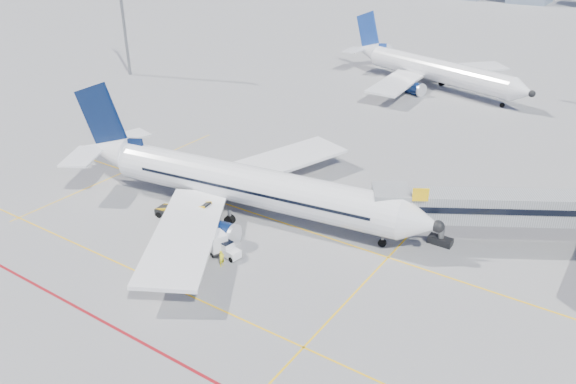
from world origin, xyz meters
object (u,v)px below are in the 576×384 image
Objects in this scene: second_aircraft at (431,69)px; cargo_dolly at (212,238)px; main_aircraft at (236,183)px; belt_loader at (178,213)px; baggage_tug at (229,250)px; ramp_worker at (222,258)px.

second_aircraft is 9.66× the size of cargo_dolly.
main_aircraft reaches higher than cargo_dolly.
main_aircraft is 10.30× the size of cargo_dolly.
cargo_dolly is at bearing -26.12° from belt_loader.
second_aircraft is 5.97× the size of belt_loader.
baggage_tug is 9.08m from belt_loader.
belt_loader is 4.28× the size of ramp_worker.
baggage_tug is at bearing -22.78° from belt_loader.
main_aircraft is at bearing -69.47° from second_aircraft.
cargo_dolly is 3.09m from ramp_worker.
baggage_tug is 2.18m from cargo_dolly.
belt_loader is (-6.57, 2.39, -0.42)m from cargo_dolly.
baggage_tug is 0.54× the size of cargo_dolly.
cargo_dolly reaches higher than ramp_worker.
main_aircraft is 8.89m from baggage_tug.
belt_loader reaches higher than baggage_tug.
second_aircraft is 63.19m from cargo_dolly.
second_aircraft is (-1.14, 56.18, 0.00)m from main_aircraft.
second_aircraft reaches higher than belt_loader.
second_aircraft is 63.58m from baggage_tug.
ramp_worker is (5.17, -8.58, -2.47)m from main_aircraft.
second_aircraft is at bearing 10.68° from ramp_worker.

